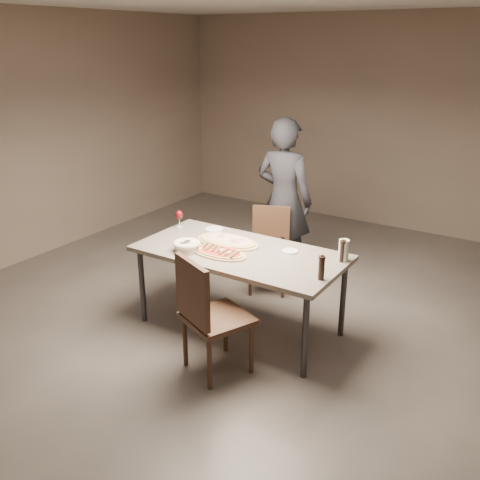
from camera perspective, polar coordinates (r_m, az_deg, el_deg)
The scene contains 14 objects.
room at distance 4.39m, azimuth 0.00°, elevation 6.72°, with size 7.00×7.00×7.00m.
dining_table at distance 4.62m, azimuth 0.00°, elevation -1.82°, with size 1.80×0.90×0.75m.
zucchini_pizza at distance 4.52m, azimuth -2.21°, elevation -1.32°, with size 0.50×0.28×0.05m.
ham_pizza at distance 4.77m, azimuth -1.32°, elevation -0.12°, with size 0.62×0.34×0.04m.
bread_basket at distance 4.60m, azimuth -5.69°, elevation -0.57°, with size 0.24×0.24×0.08m.
oil_dish at distance 4.59m, azimuth 5.37°, elevation -1.19°, with size 0.13×0.13×0.02m.
pepper_mill_left at distance 4.42m, azimuth 10.89°, elevation -1.13°, with size 0.05×0.05×0.20m.
pepper_mill_right at distance 4.07m, azimuth 8.69°, elevation -2.91°, with size 0.05×0.05×0.21m.
carafe at distance 4.44m, azimuth 11.01°, elevation -1.09°, with size 0.09×0.09×0.18m.
wine_glass at distance 5.18m, azimuth -6.51°, elevation 2.62°, with size 0.07×0.07×0.17m.
side_plate at distance 5.11m, azimuth -2.77°, elevation 1.17°, with size 0.17×0.17×0.01m.
chair_near at distance 4.06m, azimuth -3.56°, elevation -7.52°, with size 0.61×0.61×0.97m.
chair_far at distance 5.51m, azimuth 3.19°, elevation -0.42°, with size 0.53×0.53×0.86m.
diner at distance 5.66m, azimuth 4.70°, elevation 4.27°, with size 0.63×0.42×1.74m, color black.
Camera 1 is at (2.30, -3.59, 2.46)m, focal length 40.00 mm.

